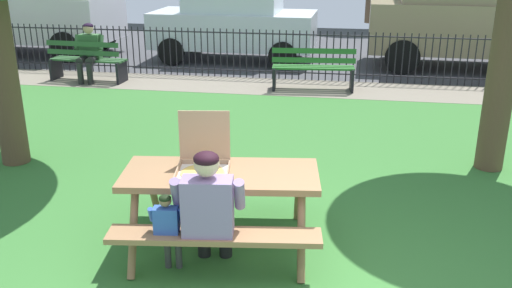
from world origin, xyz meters
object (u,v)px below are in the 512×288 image
pizza_box_open (203,161)px  person_on_park_bench (89,50)px  child_at_table (168,225)px  park_bench_left (87,61)px  parked_car_left (234,19)px  parked_car_far_left (24,2)px  parked_car_center (477,11)px  adult_at_table (209,207)px  picnic_table_foreground (221,189)px  park_bench_center (313,69)px

pizza_box_open → person_on_park_bench: 7.43m
child_at_table → park_bench_left: park_bench_left is taller
person_on_park_bench → parked_car_left: parked_car_left is taller
parked_car_far_left → parked_car_center: bearing=0.0°
adult_at_table → park_bench_left: size_ratio=0.73×
person_on_park_bench → parked_car_left: size_ratio=0.30×
pizza_box_open → parked_car_left: parked_car_left is taller
pizza_box_open → child_at_table: bearing=-106.8°
person_on_park_bench → parked_car_far_left: parked_car_far_left is taller
person_on_park_bench → park_bench_left: bearing=-161.3°
parked_car_center → park_bench_left: bearing=-162.0°
pizza_box_open → parked_car_far_left: bearing=128.3°
pizza_box_open → child_at_table: 0.70m
picnic_table_foreground → park_bench_center: (0.43, 6.19, -0.18)m
pizza_box_open → parked_car_center: bearing=65.4°
child_at_table → adult_at_table: bearing=12.5°
park_bench_left → parked_car_left: bearing=45.6°
park_bench_center → person_on_park_bench: 4.66m
pizza_box_open → parked_car_center: parked_car_center is taller
child_at_table → parked_car_left: parked_car_left is taller
picnic_table_foreground → adult_at_table: size_ratio=1.66×
picnic_table_foreground → child_at_table: size_ratio=2.44×
park_bench_left → person_on_park_bench: (0.06, 0.02, 0.24)m
child_at_table → parked_car_left: 9.52m
picnic_table_foreground → park_bench_center: park_bench_center is taller
picnic_table_foreground → person_on_park_bench: 7.50m
parked_car_far_left → parked_car_center: size_ratio=1.01×
pizza_box_open → adult_at_table: pizza_box_open is taller
pizza_box_open → park_bench_center: 6.24m
park_bench_center → child_at_table: bearing=-96.4°
adult_at_table → person_on_park_bench: bearing=122.3°
parked_car_far_left → parked_car_left: size_ratio=1.22×
park_bench_center → parked_car_center: parked_car_center is taller
picnic_table_foreground → parked_car_far_left: size_ratio=0.41×
adult_at_table → child_at_table: adult_at_table is taller
adult_at_table → parked_car_left: 9.50m
person_on_park_bench → parked_car_far_left: (-2.93, 2.63, 0.65)m
picnic_table_foreground → park_bench_center: 6.20m
picnic_table_foreground → parked_car_center: parked_car_center is taller
adult_at_table → child_at_table: 0.39m
child_at_table → parked_car_left: (-1.36, 9.41, 0.52)m
park_bench_center → parked_car_far_left: bearing=160.8°
adult_at_table → person_on_park_bench: size_ratio=1.00×
parked_car_left → child_at_table: bearing=-81.8°
adult_at_table → person_on_park_bench: (-4.23, 6.71, 0.00)m
adult_at_table → parked_car_center: parked_car_center is taller
park_bench_left → parked_car_left: parked_car_left is taller
park_bench_left → adult_at_table: bearing=-57.3°
parked_car_left → adult_at_table: bearing=-79.7°
park_bench_left → parked_car_left: (2.59, 2.65, 0.59)m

